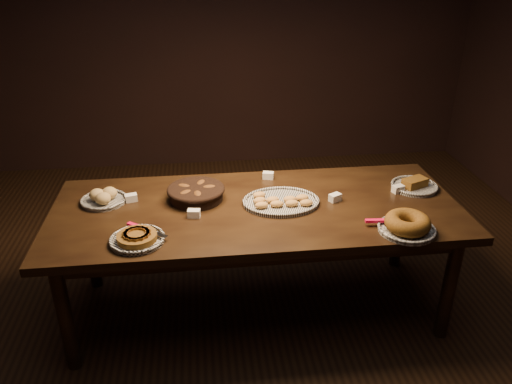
{
  "coord_description": "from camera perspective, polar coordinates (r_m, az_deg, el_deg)",
  "views": [
    {
      "loc": [
        -0.31,
        -2.58,
        2.13
      ],
      "look_at": [
        0.0,
        0.05,
        0.82
      ],
      "focal_mm": 35.0,
      "sensor_mm": 36.0,
      "label": 1
    }
  ],
  "objects": [
    {
      "name": "loaf_plate",
      "position": [
        3.31,
        17.65,
        0.74
      ],
      "size": [
        0.29,
        0.29,
        0.07
      ],
      "rotation": [
        0.0,
        0.0,
        0.39
      ],
      "color": "black",
      "rests_on": "buffet_table"
    },
    {
      "name": "tent_cards",
      "position": [
        3.04,
        1.28,
        -0.23
      ],
      "size": [
        1.72,
        0.52,
        0.04
      ],
      "color": "white",
      "rests_on": "buffet_table"
    },
    {
      "name": "ground",
      "position": [
        3.36,
        0.08,
        -13.03
      ],
      "size": [
        5.0,
        5.0,
        0.0
      ],
      "primitive_type": "plane",
      "color": "black",
      "rests_on": "ground"
    },
    {
      "name": "apple_tart_plate",
      "position": [
        2.66,
        -13.42,
        -5.14
      ],
      "size": [
        0.3,
        0.3,
        0.06
      ],
      "rotation": [
        0.0,
        0.0,
        -0.17
      ],
      "color": "white",
      "rests_on": "buffet_table"
    },
    {
      "name": "madeleine_platter",
      "position": [
        2.96,
        2.84,
        -1.08
      ],
      "size": [
        0.45,
        0.37,
        0.05
      ],
      "rotation": [
        0.0,
        0.0,
        -0.22
      ],
      "color": "black",
      "rests_on": "buffet_table"
    },
    {
      "name": "croissant_basket",
      "position": [
        3.02,
        -6.87,
        -0.0
      ],
      "size": [
        0.41,
        0.41,
        0.09
      ],
      "rotation": [
        0.0,
        0.0,
        -0.37
      ],
      "color": "black",
      "rests_on": "buffet_table"
    },
    {
      "name": "buffet_table",
      "position": [
        2.98,
        0.09,
        -2.91
      ],
      "size": [
        2.4,
        1.0,
        0.75
      ],
      "color": "black",
      "rests_on": "ground"
    },
    {
      "name": "bundt_cake_plate",
      "position": [
        2.79,
        16.88,
        -3.6
      ],
      "size": [
        0.36,
        0.32,
        0.1
      ],
      "rotation": [
        0.0,
        0.0,
        0.36
      ],
      "color": "black",
      "rests_on": "buffet_table"
    },
    {
      "name": "bread_roll_plate",
      "position": [
        3.11,
        -17.03,
        -0.64
      ],
      "size": [
        0.27,
        0.27,
        0.08
      ],
      "rotation": [
        0.0,
        0.0,
        -0.18
      ],
      "color": "white",
      "rests_on": "buffet_table"
    }
  ]
}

